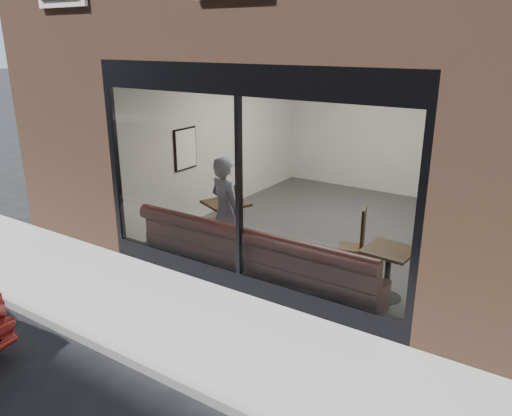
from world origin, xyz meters
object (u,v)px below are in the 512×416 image
Objects in this scene: banquette at (255,267)px; cafe_table_left at (226,203)px; person at (226,211)px; cafe_table_right at (390,250)px; cafe_chair_right at (350,247)px; cafe_chair_left at (223,220)px.

cafe_table_left reaches higher than banquette.
person is 2.78× the size of cafe_table_right.
banquette is 5.82× the size of cafe_table_left.
person is 2.60× the size of cafe_table_left.
cafe_chair_right is at bearing 136.08° from cafe_table_right.
person is 2.62m from cafe_table_right.
cafe_chair_left is (-1.63, 1.36, 0.01)m from banquette.
person reaches higher than cafe_chair_right.
cafe_chair_right is (2.53, 0.09, 0.00)m from cafe_chair_left.
cafe_table_right reaches higher than cafe_chair_left.
banquette is 2.12m from cafe_chair_left.
banquette is 1.69m from cafe_table_left.
cafe_chair_left is at bearing 140.04° from banquette.
banquette is 10.67× the size of cafe_chair_right.
banquette is 1.99m from cafe_table_right.
cafe_table_right is at bearing -157.07° from person.
cafe_chair_left is (-3.47, 0.81, -0.50)m from cafe_table_right.
banquette is at bearing 176.51° from person.
banquette reaches higher than cafe_chair_right.
person reaches higher than cafe_table_right.
person is (-0.75, 0.28, 0.67)m from banquette.
cafe_chair_left is at bearing 166.82° from cafe_table_right.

